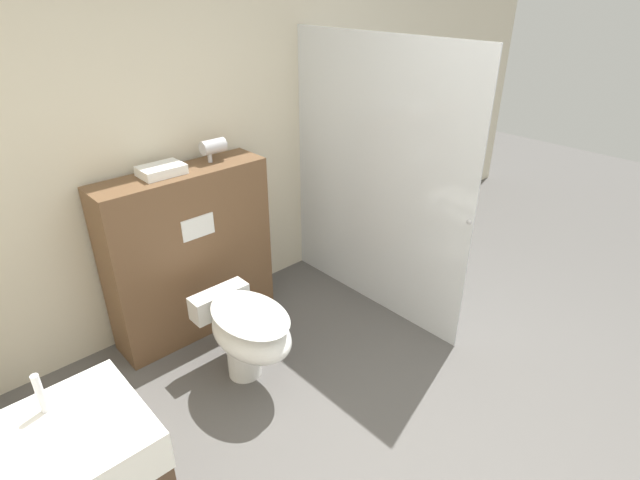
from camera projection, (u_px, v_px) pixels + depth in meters
name	position (u px, v px, depth m)	size (l,w,h in m)	color
wall_back	(189.00, 141.00, 3.26)	(8.00, 0.06, 2.50)	beige
partition_panel	(190.00, 254.00, 3.30)	(1.10, 0.31, 1.15)	brown
shower_glass	(375.00, 182.00, 3.42)	(0.04, 1.57, 1.91)	silver
toilet	(247.00, 332.00, 2.93)	(0.38, 0.68, 0.52)	white
hair_drier	(214.00, 146.00, 3.17)	(0.19, 0.09, 0.14)	#B7B7BC
folded_towel	(161.00, 170.00, 2.98)	(0.26, 0.19, 0.06)	white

